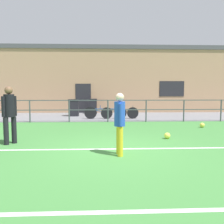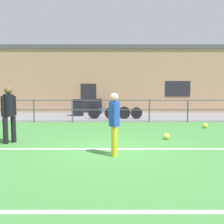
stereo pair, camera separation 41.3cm
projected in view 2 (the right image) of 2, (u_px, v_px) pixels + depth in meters
name	position (u px, v px, depth m)	size (l,w,h in m)	color
ground	(109.00, 151.00, 6.75)	(60.00, 44.00, 0.04)	#42843D
field_line_touchline	(109.00, 149.00, 6.90)	(36.00, 0.11, 0.00)	white
field_line_hash	(107.00, 212.00, 3.34)	(36.00, 0.11, 0.00)	white
pavement_strip	(110.00, 116.00, 15.22)	(48.00, 5.00, 0.02)	slate
perimeter_fence	(110.00, 108.00, 12.66)	(36.07, 0.07, 1.15)	#474C51
clubhouse_facade	(110.00, 80.00, 18.68)	(28.00, 2.56, 4.86)	tan
player_goalkeeper	(8.00, 111.00, 7.59)	(0.35, 0.40, 1.77)	black
player_striker	(113.00, 120.00, 6.18)	(0.28, 0.43, 1.59)	gold
soccer_ball_match	(204.00, 126.00, 10.66)	(0.22, 0.22, 0.22)	#E5E04C
soccer_ball_spare	(165.00, 136.00, 8.26)	(0.21, 0.21, 0.21)	#E5E04C
bicycle_parked_1	(122.00, 113.00, 13.89)	(2.15, 0.04, 0.75)	black
bicycle_parked_2	(108.00, 112.00, 13.89)	(2.41, 0.04, 0.78)	black
trash_bin_0	(77.00, 107.00, 15.45)	(0.64, 0.55, 1.05)	black
trash_bin_1	(97.00, 106.00, 16.92)	(0.55, 0.47, 1.03)	black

